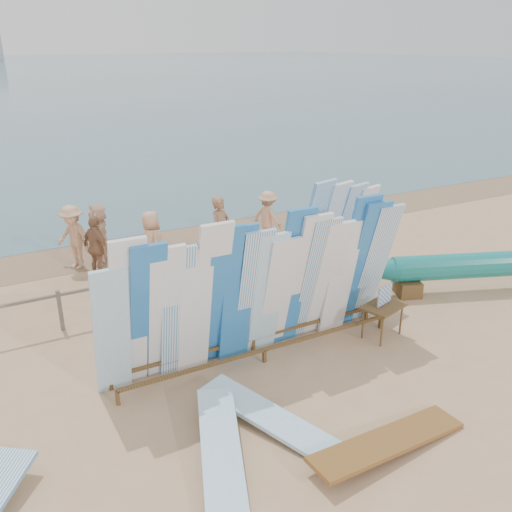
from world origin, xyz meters
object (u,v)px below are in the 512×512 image
beach_chair_left (197,280)px  stroller (261,260)px  beachgoer_5 (99,234)px  beachgoer_6 (152,243)px  beachgoer_4 (97,248)px  flat_board_b (222,468)px  beachgoer_extra_0 (344,214)px  flat_board_c (388,449)px  beachgoer_7 (221,231)px  main_surfboard_rack (259,293)px  beach_chair_right (203,269)px  flat_board_a (275,428)px  vendor_table (382,320)px  beachgoer_9 (268,218)px  side_surfboard_rack (325,249)px  outrigger_canoe (484,266)px  beachgoer_3 (73,237)px

beach_chair_left → stroller: 1.81m
beachgoer_5 → beachgoer_6: (1.04, -1.31, -0.00)m
beach_chair_left → beachgoer_4: bearing=143.2°
flat_board_b → beach_chair_left: 5.98m
beachgoer_6 → beachgoer_4: bearing=72.9°
stroller → beachgoer_extra_0: size_ratio=0.52×
flat_board_b → beachgoer_5: size_ratio=1.62×
stroller → beachgoer_4: beachgoer_4 is taller
flat_board_c → beachgoer_5: 9.51m
beachgoer_7 → main_surfboard_rack: bearing=-137.3°
beachgoer_extra_0 → beachgoer_6: 5.65m
beach_chair_right → beachgoer_6: bearing=125.0°
beach_chair_left → beachgoer_6: bearing=119.3°
flat_board_a → beach_chair_left: 5.33m
main_surfboard_rack → beachgoer_7: 4.65m
flat_board_b → beachgoer_7: size_ratio=1.42×
flat_board_c → beachgoer_6: 8.04m
stroller → flat_board_c: bearing=-89.5°
main_surfboard_rack → vendor_table: 2.78m
flat_board_b → beach_chair_left: beach_chair_left is taller
vendor_table → flat_board_c: (-2.08, -2.64, -0.38)m
beachgoer_9 → beachgoer_6: (-3.67, -0.52, 0.03)m
beach_chair_left → beachgoer_5: (-1.65, 2.80, 0.57)m
vendor_table → beach_chair_left: 4.55m
side_surfboard_rack → vendor_table: (0.30, -1.68, -1.01)m
beachgoer_extra_0 → vendor_table: bearing=-166.9°
beach_chair_left → beach_chair_right: beach_chair_left is taller
vendor_table → beachgoer_9: size_ratio=0.70×
main_surfboard_rack → beach_chair_right: size_ratio=6.92×
side_surfboard_rack → beachgoer_7: bearing=92.1°
flat_board_a → stroller: 5.99m
flat_board_a → stroller: (2.65, 5.36, 0.38)m
side_surfboard_rack → flat_board_c: 4.87m
flat_board_c → beachgoer_9: beachgoer_9 is taller
outrigger_canoe → flat_board_c: bearing=-129.9°
main_surfboard_rack → flat_board_c: (0.48, -3.14, -1.34)m
flat_board_a → beachgoer_3: bearing=76.3°
beach_chair_left → beachgoer_7: size_ratio=0.48×
main_surfboard_rack → outrigger_canoe: size_ratio=0.90×
vendor_table → beachgoer_6: (-3.09, 5.29, 0.46)m
beachgoer_5 → beachgoer_4: bearing=13.4°
main_surfboard_rack → vendor_table: main_surfboard_rack is taller
outrigger_canoe → stroller: bearing=162.3°
flat_board_c → beachgoer_4: size_ratio=1.65×
vendor_table → beachgoer_6: size_ratio=0.68×
beachgoer_9 → beachgoer_5: beachgoer_5 is taller
flat_board_a → flat_board_b: bearing=175.9°
flat_board_c → beachgoer_5: bearing=8.4°
side_surfboard_rack → beachgoer_6: side_surfboard_rack is taller
beachgoer_extra_0 → beach_chair_left: bearing=142.0°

